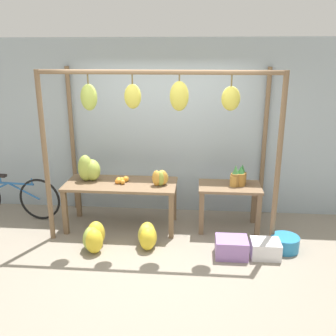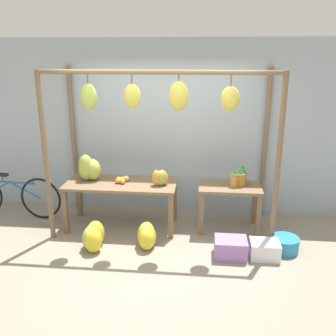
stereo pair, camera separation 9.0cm
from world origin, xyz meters
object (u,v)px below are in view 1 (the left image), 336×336
at_px(pineapple_cluster, 238,177).
at_px(blue_bucket, 285,243).
at_px(parked_bicycle, 10,196).
at_px(fruit_crate_purple, 265,249).
at_px(fruit_crate_white, 231,247).
at_px(banana_pile_ground_left, 93,238).
at_px(banana_pile_on_table, 89,169).
at_px(orange_pile, 121,180).
at_px(papaya_pile, 161,178).
at_px(banana_pile_ground_right, 147,236).

distance_m(pineapple_cluster, blue_bucket, 1.13).
bearing_deg(parked_bicycle, fruit_crate_purple, -13.21).
height_order(blue_bucket, parked_bicycle, parked_bicycle).
distance_m(pineapple_cluster, fruit_crate_white, 1.10).
height_order(pineapple_cluster, fruit_crate_white, pineapple_cluster).
distance_m(banana_pile_ground_left, parked_bicycle, 1.86).
xyz_separation_m(banana_pile_on_table, fruit_crate_purple, (2.54, -0.80, -0.78)).
relative_size(orange_pile, papaya_pile, 0.74).
relative_size(pineapple_cluster, banana_pile_ground_left, 0.61).
height_order(orange_pile, banana_pile_ground_left, orange_pile).
distance_m(parked_bicycle, papaya_pile, 2.52).
xyz_separation_m(orange_pile, fruit_crate_purple, (2.05, -0.73, -0.64)).
bearing_deg(papaya_pile, pineapple_cluster, 7.45).
height_order(banana_pile_on_table, banana_pile_ground_left, banana_pile_on_table).
distance_m(orange_pile, pineapple_cluster, 1.73).
bearing_deg(fruit_crate_white, pineapple_cluster, 81.72).
relative_size(parked_bicycle, papaya_pile, 6.37).
bearing_deg(fruit_crate_purple, banana_pile_ground_left, 179.81).
distance_m(banana_pile_on_table, parked_bicycle, 1.47).
relative_size(pineapple_cluster, papaya_pile, 1.20).
height_order(banana_pile_ground_right, papaya_pile, papaya_pile).
height_order(orange_pile, fruit_crate_purple, orange_pile).
height_order(pineapple_cluster, papaya_pile, pineapple_cluster).
bearing_deg(papaya_pile, blue_bucket, -15.56).
height_order(pineapple_cluster, banana_pile_ground_left, pineapple_cluster).
bearing_deg(banana_pile_on_table, parked_bicycle, 175.13).
xyz_separation_m(fruit_crate_white, blue_bucket, (0.74, 0.21, -0.02)).
height_order(orange_pile, banana_pile_ground_right, orange_pile).
bearing_deg(blue_bucket, papaya_pile, 164.44).
bearing_deg(parked_bicycle, banana_pile_ground_left, -29.48).
distance_m(blue_bucket, papaya_pile, 1.95).
bearing_deg(orange_pile, fruit_crate_white, -24.88).
bearing_deg(blue_bucket, pineapple_cluster, 134.09).
xyz_separation_m(banana_pile_on_table, fruit_crate_white, (2.10, -0.82, -0.77)).
bearing_deg(fruit_crate_purple, orange_pile, 160.46).
relative_size(banana_pile_ground_left, blue_bucket, 1.38).
height_order(fruit_crate_white, parked_bicycle, parked_bicycle).
bearing_deg(banana_pile_ground_right, fruit_crate_white, -7.10).
xyz_separation_m(banana_pile_on_table, blue_bucket, (2.84, -0.61, -0.79)).
relative_size(pineapple_cluster, banana_pile_ground_right, 0.77).
bearing_deg(banana_pile_ground_left, papaya_pile, 38.24).
height_order(banana_pile_on_table, parked_bicycle, banana_pile_on_table).
relative_size(orange_pile, fruit_crate_white, 0.47).
bearing_deg(orange_pile, banana_pile_ground_left, -109.43).
relative_size(orange_pile, parked_bicycle, 0.12).
height_order(banana_pile_on_table, banana_pile_ground_right, banana_pile_on_table).
distance_m(banana_pile_ground_right, papaya_pile, 0.87).
distance_m(blue_bucket, fruit_crate_purple, 0.35).
height_order(banana_pile_on_table, orange_pile, banana_pile_on_table).
bearing_deg(blue_bucket, banana_pile_ground_left, -175.83).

